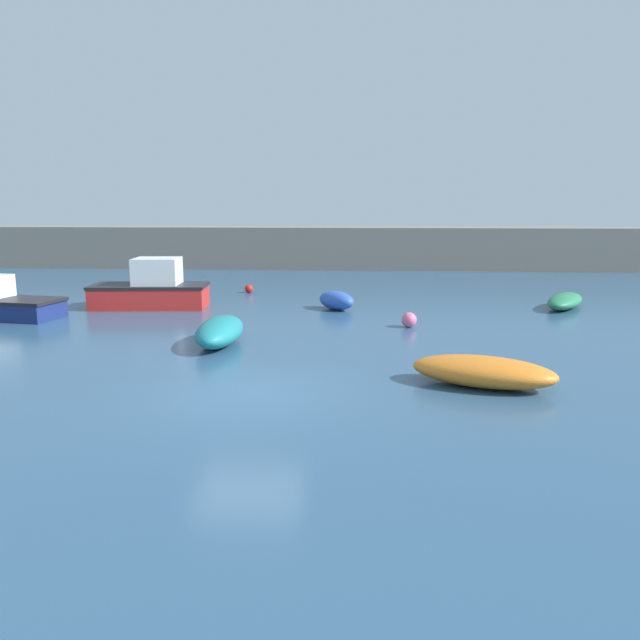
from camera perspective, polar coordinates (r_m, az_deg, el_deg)
name	(u,v)px	position (r m, az deg, el deg)	size (l,w,h in m)	color
ground_plane	(248,398)	(14.53, -6.62, -7.07)	(120.00, 120.00, 0.20)	#2D5170
harbor_breakwater	(325,247)	(42.56, 0.43, 6.66)	(58.53, 3.66, 2.76)	slate
rowboat_white_midwater	(565,301)	(27.86, 21.49, 1.63)	(2.67, 3.54, 0.62)	#287A4C
dinghy_near_pier	(336,300)	(25.62, 1.51, 1.81)	(1.97, 2.01, 0.76)	#2D56B7
cabin_cruiser_white	(152,289)	(27.02, -15.11, 2.73)	(4.91, 2.47, 2.08)	red
open_tender_yellow	(483,372)	(15.39, 14.70, -4.58)	(3.71, 2.53, 0.71)	orange
rowboat_blue_near	(220,331)	(19.43, -9.15, -1.03)	(1.34, 3.37, 0.84)	teal
mooring_buoy_pink	(409,320)	(22.15, 8.15, 0.01)	(0.53, 0.53, 0.53)	#EA668C
mooring_buoy_red	(249,289)	(30.70, -6.52, 2.87)	(0.41, 0.41, 0.41)	red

